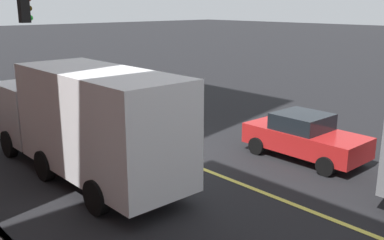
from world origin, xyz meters
TOP-DOWN VIEW (x-y plane):
  - ground at (0.00, 0.00)m, footprint 200.00×200.00m
  - lane_stripe_center at (0.00, 0.00)m, footprint 80.00×0.16m
  - car_red at (-4.27, -3.23)m, footprint 4.03×1.92m
  - car_white at (7.62, -2.53)m, footprint 4.07×1.89m
  - truck_white at (-0.80, 2.95)m, footprint 8.41×2.43m

SIDE VIEW (x-z plane):
  - ground at x=0.00m, z-range 0.00..0.00m
  - lane_stripe_center at x=0.00m, z-range 0.00..0.01m
  - car_red at x=-4.27m, z-range 0.00..1.52m
  - car_white at x=7.62m, z-range 0.03..1.49m
  - truck_white at x=-0.80m, z-range 0.09..3.39m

